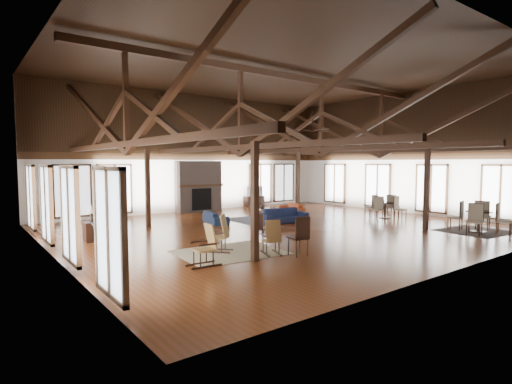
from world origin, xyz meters
TOP-DOWN VIEW (x-y plane):
  - floor at (0.00, 0.00)m, footprint 16.00×16.00m
  - ceiling at (0.00, 0.00)m, footprint 16.00×14.00m
  - wall_back at (0.00, 7.00)m, footprint 16.00×0.02m
  - wall_front at (0.00, -7.00)m, footprint 16.00×0.02m
  - wall_left at (-8.00, 0.00)m, footprint 0.02×14.00m
  - wall_right at (8.00, 0.00)m, footprint 0.02×14.00m
  - roof_truss at (0.00, 0.00)m, footprint 15.60×14.07m
  - post_grid at (0.00, 0.00)m, footprint 8.16×7.16m
  - fireplace at (0.00, 6.67)m, footprint 2.50×0.69m
  - ceiling_fan at (0.50, -1.00)m, footprint 1.60×1.60m
  - sofa_navy_front at (0.92, 1.05)m, footprint 2.14×1.16m
  - sofa_navy_left at (-1.43, 2.64)m, footprint 1.76×1.00m
  - sofa_orange at (3.01, 2.88)m, footprint 1.92×1.25m
  - coffee_table at (0.96, 2.42)m, footprint 1.15×0.64m
  - vase at (0.86, 2.41)m, footprint 0.18×0.18m
  - armchair at (-6.25, 1.47)m, footprint 1.00×0.88m
  - side_table_lamp at (-6.59, 1.76)m, footprint 0.46×0.46m
  - rocking_chair_a at (-4.11, -2.05)m, footprint 0.88×0.90m
  - rocking_chair_b at (-3.18, -3.19)m, footprint 0.64×0.84m
  - rocking_chair_c at (-5.17, -3.11)m, footprint 0.82×0.48m
  - side_chair_a at (-2.32, -1.42)m, footprint 0.53×0.53m
  - side_chair_b at (-2.70, -3.80)m, footprint 0.51×0.51m
  - cafe_table_near at (5.00, -4.95)m, footprint 2.12×2.12m
  - cafe_table_far at (5.52, -0.67)m, footprint 1.96×1.96m
  - cup_near at (5.10, -4.95)m, footprint 0.12×0.12m
  - cup_far at (5.48, -0.60)m, footprint 0.13×0.13m
  - tv_console at (3.62, 6.75)m, footprint 1.19×0.45m
  - television at (3.61, 6.75)m, footprint 1.01×0.27m
  - rug_tan at (-3.95, -2.27)m, footprint 2.99×2.43m
  - rug_navy at (1.02, 2.31)m, footprint 3.27×2.50m
  - rug_dark at (5.15, -4.79)m, footprint 2.46×2.27m

SIDE VIEW (x-z plane):
  - floor at x=0.00m, z-range 0.00..0.00m
  - rug_navy at x=1.02m, z-range 0.00..0.01m
  - rug_tan at x=-3.95m, z-range 0.00..0.01m
  - rug_dark at x=5.15m, z-range 0.00..0.01m
  - sofa_navy_left at x=-1.43m, z-range 0.00..0.48m
  - sofa_orange at x=3.01m, z-range 0.00..0.52m
  - sofa_navy_front at x=0.92m, z-range 0.00..0.59m
  - tv_console at x=3.62m, z-range 0.00..0.60m
  - armchair at x=-6.25m, z-range 0.00..0.63m
  - coffee_table at x=0.96m, z-range 0.16..0.58m
  - side_table_lamp at x=-6.59m, z-range -0.14..1.03m
  - rocking_chair_b at x=-3.18m, z-range -0.03..0.94m
  - rocking_chair_c at x=-5.17m, z-range -0.03..1.00m
  - rocking_chair_a at x=-4.11m, z-range -0.03..1.03m
  - cafe_table_far at x=5.52m, z-range 0.00..1.01m
  - side_chair_a at x=-2.32m, z-range 0.07..0.96m
  - vase at x=0.86m, z-range 0.43..0.61m
  - cafe_table_near at x=5.00m, z-range 0.00..1.08m
  - side_chair_b at x=-2.70m, z-range 0.09..1.17m
  - cup_far at x=5.48m, z-range 0.73..0.82m
  - cup_near at x=5.10m, z-range 0.78..0.87m
  - television at x=3.61m, z-range 0.60..1.17m
  - fireplace at x=0.00m, z-range -0.01..2.59m
  - post_grid at x=0.00m, z-range 0.00..3.05m
  - wall_back at x=0.00m, z-range 0.00..6.00m
  - wall_front at x=0.00m, z-range 0.00..6.00m
  - wall_left at x=-8.00m, z-range 0.00..6.00m
  - wall_right at x=8.00m, z-range 0.00..6.00m
  - ceiling_fan at x=0.50m, z-range 3.36..4.11m
  - roof_truss at x=0.00m, z-range 2.46..5.60m
  - ceiling at x=0.00m, z-range 5.99..6.01m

